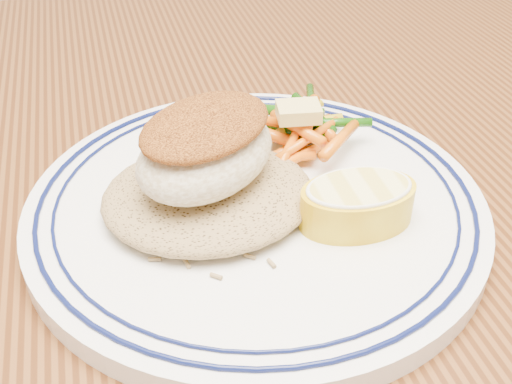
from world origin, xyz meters
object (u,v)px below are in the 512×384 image
at_px(vegetable_pile, 297,132).
at_px(lemon_wedge, 357,202).
at_px(rice_pilaf, 208,191).
at_px(fish_fillet, 206,147).
at_px(plate, 256,206).
at_px(dining_table, 190,313).

xyz_separation_m(vegetable_pile, lemon_wedge, (0.01, -0.09, 0.00)).
distance_m(rice_pilaf, vegetable_pile, 0.09).
height_order(fish_fillet, vegetable_pile, fish_fillet).
bearing_deg(rice_pilaf, plate, 2.12).
relative_size(vegetable_pile, lemon_wedge, 1.53).
bearing_deg(vegetable_pile, rice_pilaf, -145.18).
xyz_separation_m(dining_table, vegetable_pile, (0.09, 0.03, 0.13)).
bearing_deg(plate, dining_table, 154.67).
height_order(rice_pilaf, lemon_wedge, lemon_wedge).
xyz_separation_m(plate, rice_pilaf, (-0.03, -0.00, 0.02)).
bearing_deg(vegetable_pile, plate, -130.65).
height_order(dining_table, rice_pilaf, rice_pilaf).
relative_size(dining_table, rice_pilaf, 11.56).
distance_m(plate, rice_pilaf, 0.04).
relative_size(rice_pilaf, lemon_wedge, 1.85).
xyz_separation_m(plate, lemon_wedge, (0.05, -0.04, 0.02)).
xyz_separation_m(dining_table, plate, (0.04, -0.02, 0.11)).
bearing_deg(fish_fillet, vegetable_pile, 33.90).
bearing_deg(dining_table, lemon_wedge, -31.92).
bearing_deg(plate, rice_pilaf, -177.88).
height_order(dining_table, fish_fillet, fish_fillet).
bearing_deg(rice_pilaf, dining_table, 122.95).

